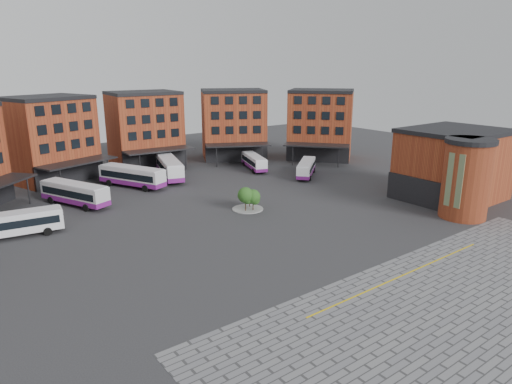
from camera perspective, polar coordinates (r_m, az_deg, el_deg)
ground at (r=54.52m, az=4.69°, el=-5.67°), size 160.00×160.00×0.00m
paving_zone at (r=43.99m, az=26.70°, el=-12.93°), size 50.00×22.00×0.02m
yellow_line at (r=47.44m, az=18.01°, el=-9.81°), size 26.00×0.15×0.02m
main_building at (r=82.37m, az=-15.85°, el=6.35°), size 94.14×42.48×14.60m
east_building at (r=73.07m, az=23.60°, el=2.93°), size 17.40×15.40×10.60m
tree_island at (r=63.58m, az=-0.83°, el=-0.69°), size 4.40×4.40×3.47m
bus_a at (r=60.90m, az=-28.05°, el=-3.43°), size 10.92×3.84×3.02m
bus_b at (r=70.92m, az=-21.72°, el=-0.15°), size 7.11×11.79×3.29m
bus_c at (r=78.39m, az=-15.23°, el=1.93°), size 7.76×12.19×3.43m
bus_d at (r=82.99m, az=-10.75°, el=3.00°), size 6.33×12.83×3.53m
bus_e at (r=88.50m, az=-0.25°, el=3.81°), size 5.54×10.15×2.80m
bus_f at (r=83.61m, az=6.30°, el=3.00°), size 9.12×8.17×2.81m
blue_car at (r=66.84m, az=25.26°, el=-2.47°), size 4.25×1.62×1.38m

